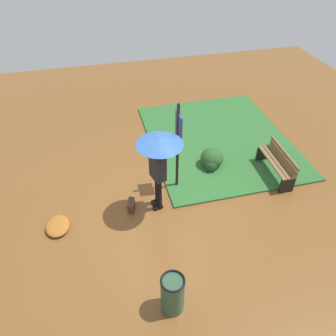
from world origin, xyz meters
name	(u,v)px	position (x,y,z in m)	size (l,w,h in m)	color
ground_plane	(160,206)	(0.00, 0.00, 0.00)	(18.00, 18.00, 0.00)	brown
grass_verge	(218,139)	(-2.24, 2.30, 0.03)	(4.80, 4.00, 0.05)	#2D662D
person_with_umbrella	(159,154)	(0.04, -0.01, 1.55)	(0.96, 0.96, 2.04)	black
info_sign_post	(178,138)	(-0.60, 0.58, 1.44)	(0.44, 0.07, 2.30)	black
handbag	(131,205)	(-0.08, -0.66, 0.13)	(0.33, 0.21, 0.37)	#4C3323
park_bench	(277,163)	(-0.37, 3.14, 0.40)	(1.40, 0.42, 0.75)	black
trash_bin	(172,294)	(2.44, -0.33, 0.42)	(0.42, 0.42, 0.83)	#2D5138
shrub_cluster	(212,159)	(-1.10, 1.66, 0.25)	(0.66, 0.60, 0.54)	#285628
leaf_pile_near_person	(58,226)	(0.11, -2.30, 0.07)	(0.64, 0.51, 0.14)	#A86023
leaf_pile_by_bench	(154,154)	(-1.97, 0.30, 0.05)	(0.50, 0.40, 0.11)	#C68428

